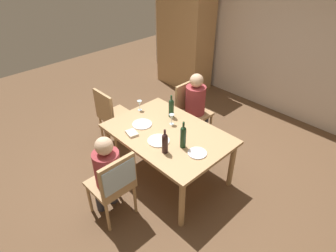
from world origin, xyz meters
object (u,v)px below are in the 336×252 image
chair_far_left (191,108)px  wine_glass_centre (172,117)px  wine_bottle_tall_green (183,136)px  chair_near (115,181)px  wine_bottle_dark_red (165,143)px  handbag (136,125)px  person_woman_host (107,171)px  dinner_plate_host (142,124)px  wine_bottle_short_olive (171,107)px  dining_table (168,138)px  dinner_plate_guest_left (197,153)px  person_man_bearded (196,104)px  chair_left_end (111,113)px  wine_glass_near_left (140,103)px  armoire_cabinet (185,34)px  dinner_plate_guest_right (159,141)px

chair_far_left → wine_glass_centre: size_ratio=6.17×
wine_bottle_tall_green → chair_near: bearing=-103.7°
wine_bottle_tall_green → wine_bottle_dark_red: wine_bottle_tall_green is taller
wine_glass_centre → handbag: (-1.04, 0.18, -0.72)m
wine_bottle_tall_green → wine_bottle_dark_red: size_ratio=1.12×
person_woman_host → dinner_plate_host: size_ratio=4.27×
wine_bottle_short_olive → wine_glass_centre: 0.19m
dining_table → dinner_plate_guest_left: 0.54m
person_man_bearded → wine_bottle_tall_green: 1.20m
chair_far_left → chair_left_end: same height
wine_glass_centre → wine_glass_near_left: bearing=-172.8°
person_woman_host → armoire_cabinet: bearing=30.0°
wine_bottle_short_olive → person_man_bearded: bearing=96.8°
chair_left_end → dinner_plate_host: (0.78, -0.03, 0.20)m
chair_near → wine_bottle_tall_green: 0.91m
chair_left_end → wine_bottle_short_olive: size_ratio=2.86×
handbag → dinner_plate_guest_right: bearing=-24.9°
chair_near → dinner_plate_guest_left: 0.97m
wine_bottle_dark_red → handbag: 1.71m
chair_left_end → dinner_plate_guest_right: 1.22m
chair_near → person_woman_host: 0.16m
wine_bottle_short_olive → dinner_plate_guest_left: bearing=-24.0°
armoire_cabinet → wine_glass_centre: size_ratio=14.63×
wine_glass_centre → handbag: wine_glass_centre is taller
chair_left_end → person_man_bearded: 1.30m
person_woman_host → wine_bottle_short_olive: bearing=10.3°
dinner_plate_guest_left → dinner_plate_host: bearing=-175.3°
dining_table → wine_bottle_short_olive: bearing=129.6°
chair_far_left → dinner_plate_guest_left: (0.96, -0.96, 0.20)m
dinner_plate_host → handbag: dinner_plate_host is taller
dinner_plate_host → wine_glass_centre: bearing=47.9°
dining_table → wine_bottle_tall_green: (0.33, -0.07, 0.23)m
person_woman_host → wine_bottle_dark_red: size_ratio=3.56×
wine_glass_centre → dinner_plate_guest_left: bearing=-18.7°
person_woman_host → dinner_plate_guest_left: 1.03m
chair_far_left → wine_bottle_dark_red: size_ratio=2.98×
chair_far_left → handbag: bearing=-51.8°
dinner_plate_host → wine_glass_near_left: bearing=145.1°
person_man_bearded → wine_glass_centre: person_man_bearded is taller
chair_near → dinner_plate_guest_left: chair_near is taller
armoire_cabinet → chair_near: armoire_cabinet is taller
chair_far_left → wine_glass_near_left: 0.90m
dining_table → dinner_plate_host: 0.39m
dining_table → handbag: 1.31m
wine_glass_centre → dinner_plate_guest_left: wine_glass_centre is taller
dinner_plate_host → dinner_plate_guest_right: size_ratio=0.95×
person_woman_host → dinner_plate_guest_left: (0.55, 0.87, 0.09)m
chair_far_left → dinner_plate_guest_right: chair_far_left is taller
dinner_plate_guest_left → chair_far_left: bearing=135.1°
dinner_plate_guest_left → dinner_plate_guest_right: (-0.48, -0.16, 0.00)m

